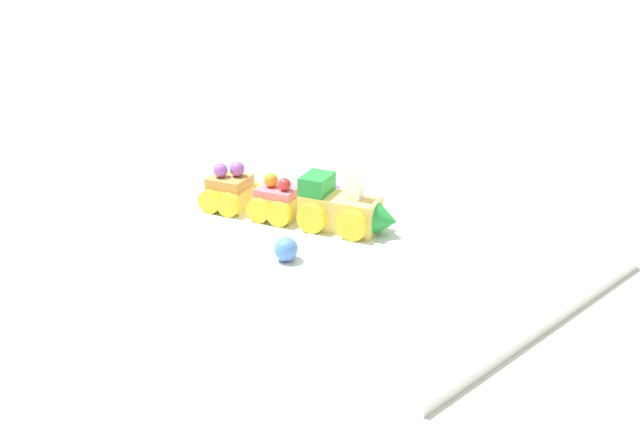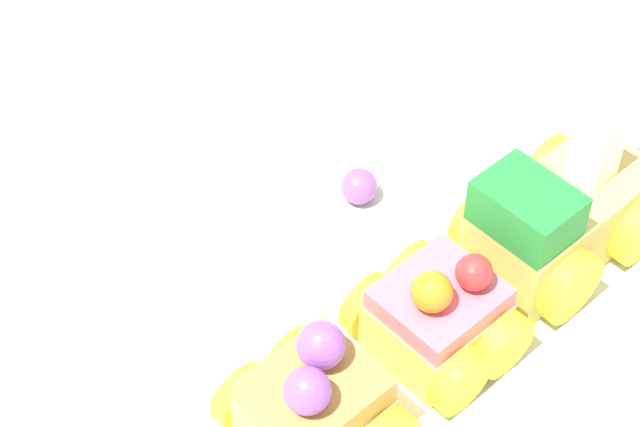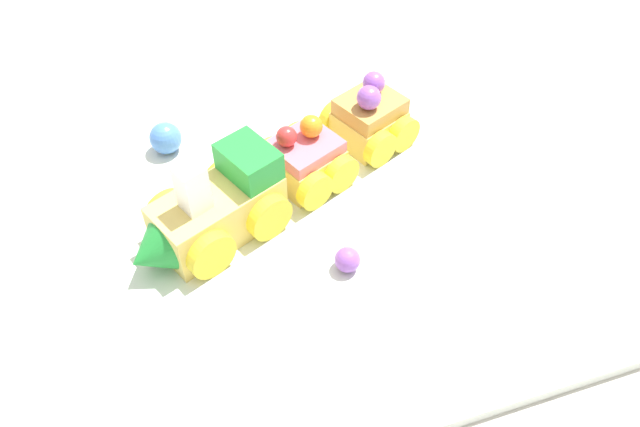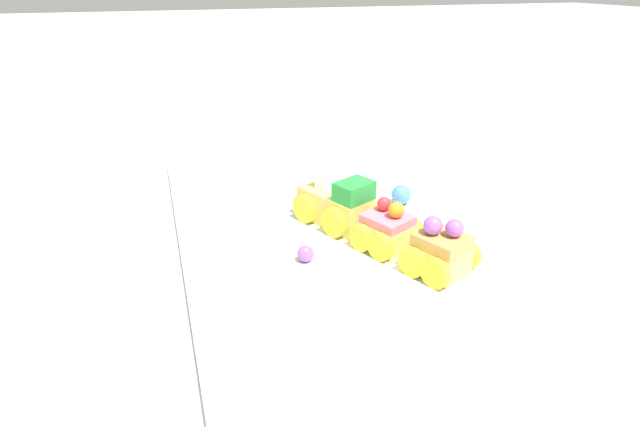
{
  "view_description": "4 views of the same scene",
  "coord_description": "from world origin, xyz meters",
  "px_view_note": "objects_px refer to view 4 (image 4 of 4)",
  "views": [
    {
      "loc": [
        0.62,
        -0.52,
        0.35
      ],
      "look_at": [
        0.04,
        -0.02,
        0.03
      ],
      "focal_mm": 35.0,
      "sensor_mm": 36.0,
      "label": 1
    },
    {
      "loc": [
        -0.16,
        -0.32,
        0.44
      ],
      "look_at": [
        -0.05,
        0.04,
        0.03
      ],
      "focal_mm": 60.0,
      "sensor_mm": 36.0,
      "label": 2
    },
    {
      "loc": [
        0.09,
        0.33,
        0.4
      ],
      "look_at": [
        -0.01,
        0.02,
        0.04
      ],
      "focal_mm": 35.0,
      "sensor_mm": 36.0,
      "label": 3
    },
    {
      "loc": [
        -0.5,
        0.2,
        0.32
      ],
      "look_at": [
        0.0,
        0.03,
        0.06
      ],
      "focal_mm": 28.0,
      "sensor_mm": 36.0,
      "label": 4
    }
  ],
  "objects_px": {
    "gumball_purple": "(306,253)",
    "gumball_blue": "(401,195)",
    "cake_train_locomotive": "(332,203)",
    "cake_car_caramel": "(441,252)",
    "cake_car_strawberry": "(387,231)"
  },
  "relations": [
    {
      "from": "cake_car_caramel",
      "to": "cake_train_locomotive",
      "type": "bearing_deg",
      "value": -0.02
    },
    {
      "from": "cake_car_caramel",
      "to": "gumball_blue",
      "type": "distance_m",
      "value": 0.19
    },
    {
      "from": "cake_car_strawberry",
      "to": "cake_car_caramel",
      "type": "height_order",
      "value": "cake_car_caramel"
    },
    {
      "from": "cake_train_locomotive",
      "to": "cake_car_caramel",
      "type": "xyz_separation_m",
      "value": [
        -0.16,
        -0.07,
        -0.0
      ]
    },
    {
      "from": "cake_car_strawberry",
      "to": "cake_car_caramel",
      "type": "relative_size",
      "value": 1.0
    },
    {
      "from": "cake_car_strawberry",
      "to": "gumball_blue",
      "type": "bearing_deg",
      "value": -58.34
    },
    {
      "from": "cake_train_locomotive",
      "to": "gumball_blue",
      "type": "distance_m",
      "value": 0.12
    },
    {
      "from": "gumball_purple",
      "to": "gumball_blue",
      "type": "distance_m",
      "value": 0.21
    },
    {
      "from": "gumball_purple",
      "to": "cake_car_strawberry",
      "type": "bearing_deg",
      "value": -88.93
    },
    {
      "from": "gumball_purple",
      "to": "gumball_blue",
      "type": "bearing_deg",
      "value": -57.97
    },
    {
      "from": "cake_train_locomotive",
      "to": "cake_car_strawberry",
      "type": "bearing_deg",
      "value": -179.83
    },
    {
      "from": "cake_train_locomotive",
      "to": "cake_car_strawberry",
      "type": "xyz_separation_m",
      "value": [
        -0.09,
        -0.04,
        -0.0
      ]
    },
    {
      "from": "gumball_purple",
      "to": "gumball_blue",
      "type": "xyz_separation_m",
      "value": [
        0.11,
        -0.18,
        0.0
      ]
    },
    {
      "from": "cake_car_strawberry",
      "to": "gumball_blue",
      "type": "height_order",
      "value": "cake_car_strawberry"
    },
    {
      "from": "cake_train_locomotive",
      "to": "gumball_purple",
      "type": "distance_m",
      "value": 0.11
    }
  ]
}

